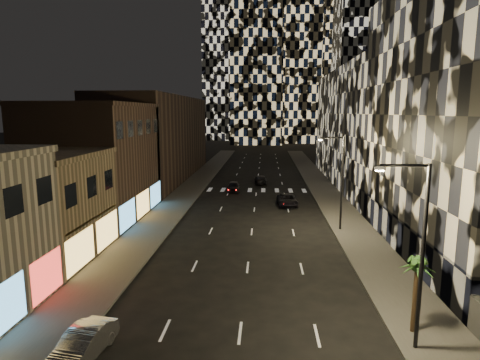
# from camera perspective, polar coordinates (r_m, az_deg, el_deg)

# --- Properties ---
(sidewalk_left) EXTENTS (4.00, 120.00, 0.15)m
(sidewalk_left) POSITION_cam_1_polar(r_m,az_deg,el_deg) (60.48, -7.14, -1.25)
(sidewalk_left) COLOR #47443F
(sidewalk_left) RESTS_ON ground
(sidewalk_right) EXTENTS (4.00, 120.00, 0.15)m
(sidewalk_right) POSITION_cam_1_polar(r_m,az_deg,el_deg) (60.07, 11.96, -1.46)
(sidewalk_right) COLOR #47443F
(sidewalk_right) RESTS_ON ground
(curb_left) EXTENTS (0.20, 120.00, 0.15)m
(curb_left) POSITION_cam_1_polar(r_m,az_deg,el_deg) (60.12, -5.18, -1.28)
(curb_left) COLOR #4C4C47
(curb_left) RESTS_ON ground
(curb_right) EXTENTS (0.20, 120.00, 0.15)m
(curb_right) POSITION_cam_1_polar(r_m,az_deg,el_deg) (59.80, 9.96, -1.45)
(curb_right) COLOR #4C4C47
(curb_right) RESTS_ON ground
(retail_tan) EXTENTS (10.00, 10.00, 8.00)m
(retail_tan) POSITION_cam_1_polar(r_m,az_deg,el_deg) (35.32, -27.60, -3.62)
(retail_tan) COLOR #8A7352
(retail_tan) RESTS_ON ground
(retail_brown) EXTENTS (10.00, 15.00, 12.00)m
(retail_brown) POSITION_cam_1_polar(r_m,az_deg,el_deg) (45.95, -19.79, 2.29)
(retail_brown) COLOR #463328
(retail_brown) RESTS_ON ground
(retail_filler_left) EXTENTS (10.00, 40.00, 14.00)m
(retail_filler_left) POSITION_cam_1_polar(r_m,az_deg,el_deg) (70.86, -11.35, 5.87)
(retail_filler_left) COLOR #463328
(retail_filler_left) RESTS_ON ground
(midrise_base) EXTENTS (0.60, 25.00, 3.00)m
(midrise_base) POSITION_cam_1_polar(r_m,az_deg,el_deg) (36.05, 21.53, -7.04)
(midrise_base) COLOR #383838
(midrise_base) RESTS_ON ground
(midrise_filler_right) EXTENTS (16.00, 40.00, 18.00)m
(midrise_filler_right) POSITION_cam_1_polar(r_m,az_deg,el_deg) (68.02, 19.79, 7.03)
(midrise_filler_right) COLOR #232326
(midrise_filler_right) RESTS_ON ground
(tower_center_low) EXTENTS (18.00, 18.00, 95.00)m
(tower_center_low) POSITION_cam_1_polar(r_m,az_deg,el_deg) (152.69, 2.51, 23.30)
(tower_center_low) COLOR black
(tower_center_low) RESTS_ON ground
(streetlight_near) EXTENTS (2.55, 0.25, 9.00)m
(streetlight_near) POSITION_cam_1_polar(r_m,az_deg,el_deg) (20.59, 23.98, -8.38)
(streetlight_near) COLOR black
(streetlight_near) RESTS_ON sidewalk_right
(streetlight_far) EXTENTS (2.55, 0.25, 9.00)m
(streetlight_far) POSITION_cam_1_polar(r_m,az_deg,el_deg) (39.46, 13.99, 0.50)
(streetlight_far) COLOR black
(streetlight_far) RESTS_ON sidewalk_right
(car_silver_parked) EXTENTS (2.03, 4.51, 1.44)m
(car_silver_parked) POSITION_cam_1_polar(r_m,az_deg,el_deg) (21.45, -21.55, -21.03)
(car_silver_parked) COLOR #949498
(car_silver_parked) RESTS_ON ground
(car_dark_midlane) EXTENTS (1.94, 4.41, 1.47)m
(car_dark_midlane) POSITION_cam_1_polar(r_m,az_deg,el_deg) (58.19, -0.93, -0.94)
(car_dark_midlane) COLOR black
(car_dark_midlane) RESTS_ON ground
(car_dark_oncoming) EXTENTS (2.14, 4.74, 1.35)m
(car_dark_oncoming) POSITION_cam_1_polar(r_m,az_deg,el_deg) (64.73, 2.97, 0.07)
(car_dark_oncoming) COLOR black
(car_dark_oncoming) RESTS_ON ground
(car_dark_rightlane) EXTENTS (2.59, 5.10, 1.38)m
(car_dark_rightlane) POSITION_cam_1_polar(r_m,az_deg,el_deg) (49.83, 6.74, -2.87)
(car_dark_rightlane) COLOR black
(car_dark_rightlane) RESTS_ON ground
(palm_tree) EXTENTS (2.04, 2.05, 4.03)m
(palm_tree) POSITION_cam_1_polar(r_m,az_deg,el_deg) (22.73, 23.90, -11.70)
(palm_tree) COLOR #47331E
(palm_tree) RESTS_ON sidewalk_right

